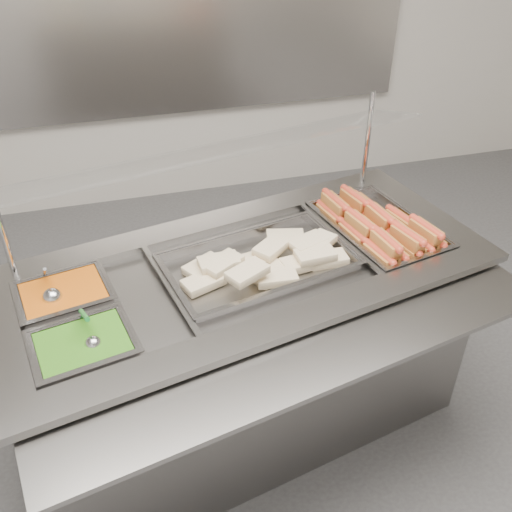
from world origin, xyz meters
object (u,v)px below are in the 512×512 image
object	(u,v)px
sneeze_guard	(217,154)
pan_hotdogs	(377,232)
serving_spoon	(92,339)
steam_counter	(246,350)
pan_wraps	(258,266)
ladle	(52,296)

from	to	relation	value
sneeze_guard	pan_hotdogs	xyz separation A→B (m)	(0.59, -0.08, -0.36)
pan_hotdogs	serving_spoon	size ratio (longest dim) A/B	3.36
steam_counter	sneeze_guard	bearing A→B (deg)	101.82
sneeze_guard	steam_counter	bearing A→B (deg)	-78.18
sneeze_guard	serving_spoon	bearing A→B (deg)	-137.25
pan_wraps	ladle	distance (m)	0.68
sneeze_guard	pan_wraps	bearing A→B (deg)	-62.83
ladle	pan_wraps	bearing A→B (deg)	1.87
ladle	sneeze_guard	bearing A→B (deg)	19.14
steam_counter	pan_wraps	size ratio (longest dim) A/B	2.69
pan_wraps	ladle	xyz separation A→B (m)	(-0.68, -0.02, 0.03)
steam_counter	ladle	size ratio (longest dim) A/B	10.80
sneeze_guard	ladle	size ratio (longest dim) A/B	9.00
steam_counter	pan_hotdogs	bearing A→B (deg)	11.82
sneeze_guard	pan_hotdogs	world-z (taller)	sneeze_guard
steam_counter	ladle	xyz separation A→B (m)	(-0.62, -0.01, 0.41)
sneeze_guard	serving_spoon	distance (m)	0.72
pan_hotdogs	serving_spoon	xyz separation A→B (m)	(-1.06, -0.36, 0.05)
serving_spoon	steam_counter	bearing A→B (deg)	25.51
steam_counter	ladle	bearing A→B (deg)	-178.98
steam_counter	serving_spoon	bearing A→B (deg)	-154.49
serving_spoon	ladle	bearing A→B (deg)	115.83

